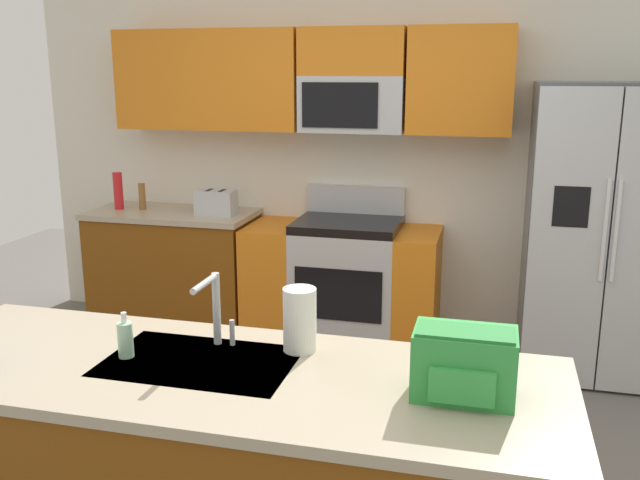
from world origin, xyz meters
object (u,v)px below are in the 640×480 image
object	(u,v)px
refrigerator	(600,232)
paper_towel_roll	(300,320)
pepper_mill	(142,196)
sink_faucet	(215,304)
toaster	(216,203)
backpack	(464,362)
soap_dispenser	(125,339)
bottle_red	(118,191)
range_oven	(342,282)

from	to	relation	value
refrigerator	paper_towel_roll	distance (m)	2.60
pepper_mill	sink_faucet	distance (m)	2.82
toaster	backpack	world-z (taller)	backpack
refrigerator	backpack	size ratio (longest dim) A/B	5.78
pepper_mill	sink_faucet	bearing A→B (deg)	-56.12
sink_faucet	soap_dispenser	distance (m)	0.34
refrigerator	toaster	distance (m)	2.60
sink_faucet	paper_towel_roll	size ratio (longest dim) A/B	1.17
bottle_red	paper_towel_roll	bearing A→B (deg)	-47.64
bottle_red	paper_towel_roll	distance (m)	3.07
pepper_mill	soap_dispenser	world-z (taller)	pepper_mill
toaster	paper_towel_roll	bearing A→B (deg)	-60.47
soap_dispenser	paper_towel_roll	xyz separation A→B (m)	(0.60, 0.22, 0.05)
backpack	pepper_mill	bearing A→B (deg)	134.60
refrigerator	backpack	bearing A→B (deg)	-106.41
toaster	soap_dispenser	xyz separation A→B (m)	(0.68, -2.46, -0.02)
bottle_red	backpack	xyz separation A→B (m)	(2.67, -2.50, -0.02)
paper_towel_roll	pepper_mill	bearing A→B (deg)	129.42
pepper_mill	paper_towel_roll	size ratio (longest dim) A/B	0.83
toaster	paper_towel_roll	distance (m)	2.58
refrigerator	sink_faucet	world-z (taller)	refrigerator
paper_towel_roll	backpack	xyz separation A→B (m)	(0.61, -0.23, -0.00)
range_oven	backpack	distance (m)	2.77
toaster	sink_faucet	distance (m)	2.48
sink_faucet	soap_dispenser	size ratio (longest dim) A/B	1.66
sink_faucet	backpack	distance (m)	0.94
range_oven	paper_towel_roll	world-z (taller)	paper_towel_roll
backpack	paper_towel_roll	bearing A→B (deg)	158.91
range_oven	toaster	distance (m)	1.08
range_oven	pepper_mill	distance (m)	1.64
sink_faucet	soap_dispenser	bearing A→B (deg)	-148.49
refrigerator	sink_faucet	distance (m)	2.81
pepper_mill	backpack	distance (m)	3.55
bottle_red	pepper_mill	bearing A→B (deg)	9.06
pepper_mill	paper_towel_roll	bearing A→B (deg)	-50.58
toaster	pepper_mill	size ratio (longest dim) A/B	1.41
pepper_mill	toaster	bearing A→B (deg)	-4.65
pepper_mill	sink_faucet	world-z (taller)	sink_faucet
bottle_red	soap_dispenser	distance (m)	2.89
range_oven	toaster	bearing A→B (deg)	-176.75
soap_dispenser	bottle_red	bearing A→B (deg)	120.65
toaster	sink_faucet	size ratio (longest dim) A/B	0.99
pepper_mill	backpack	xyz separation A→B (m)	(2.49, -2.53, 0.02)
range_oven	backpack	bearing A→B (deg)	-69.36
backpack	bottle_red	bearing A→B (deg)	136.92
pepper_mill	bottle_red	distance (m)	0.19
refrigerator	pepper_mill	xyz separation A→B (m)	(-3.22, 0.07, 0.07)
toaster	soap_dispenser	world-z (taller)	toaster
soap_dispenser	paper_towel_roll	bearing A→B (deg)	19.93
sink_faucet	bottle_red	bearing A→B (deg)	127.15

